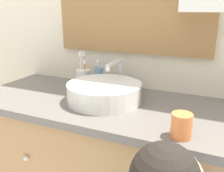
{
  "coord_description": "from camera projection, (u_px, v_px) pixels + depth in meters",
  "views": [
    {
      "loc": [
        0.45,
        -0.68,
        1.24
      ],
      "look_at": [
        0.02,
        0.27,
        0.91
      ],
      "focal_mm": 40.0,
      "sensor_mm": 36.0,
      "label": 1
    }
  ],
  "objects": [
    {
      "name": "drinking_cup",
      "position": [
        181.0,
        126.0,
        0.85
      ],
      "size": [
        0.07,
        0.07,
        0.09
      ],
      "primitive_type": "cylinder",
      "color": "orange",
      "rests_on": "vanity_counter"
    },
    {
      "name": "sink_basin",
      "position": [
        105.0,
        92.0,
        1.19
      ],
      "size": [
        0.35,
        0.41,
        0.18
      ],
      "color": "silver",
      "rests_on": "vanity_counter"
    },
    {
      "name": "wall_back",
      "position": [
        141.0,
        0.0,
        1.29
      ],
      "size": [
        3.2,
        0.18,
        2.5
      ],
      "color": "beige",
      "rests_on": "ground_plane"
    },
    {
      "name": "soap_dispenser",
      "position": [
        99.0,
        77.0,
        1.4
      ],
      "size": [
        0.05,
        0.05,
        0.15
      ],
      "color": "#6B93B2",
      "rests_on": "vanity_counter"
    },
    {
      "name": "toothbrush_holder",
      "position": [
        83.0,
        77.0,
        1.41
      ],
      "size": [
        0.08,
        0.08,
        0.2
      ],
      "color": "silver",
      "rests_on": "vanity_counter"
    }
  ]
}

